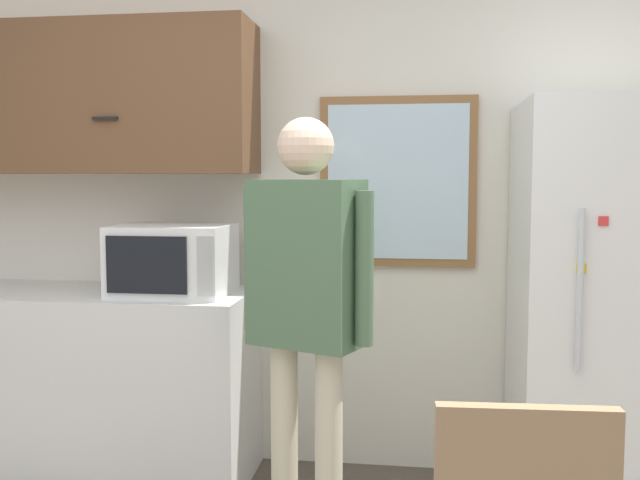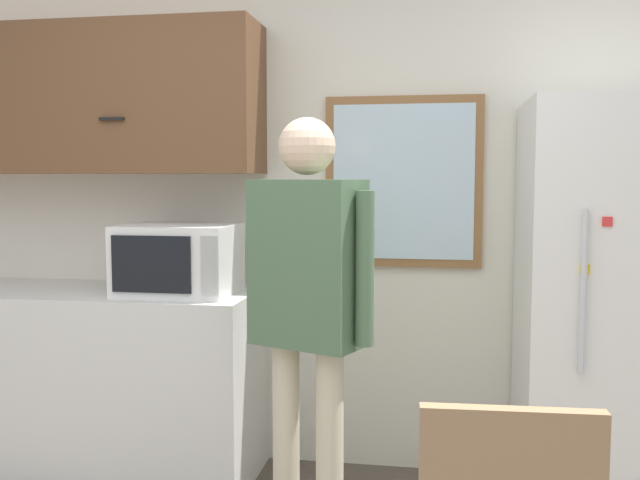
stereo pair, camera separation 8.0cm
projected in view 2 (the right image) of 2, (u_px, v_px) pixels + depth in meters
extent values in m
cube|color=silver|center=(313.00, 199.00, 3.58)|extent=(6.00, 0.06, 2.70)
cube|color=silver|center=(60.00, 380.00, 3.53)|extent=(1.97, 0.62, 0.91)
cube|color=brown|center=(64.00, 101.00, 3.53)|extent=(1.97, 0.38, 0.72)
cube|color=black|center=(111.00, 119.00, 3.28)|extent=(0.12, 0.01, 0.01)
cube|color=white|center=(179.00, 259.00, 3.34)|extent=(0.52, 0.42, 0.32)
cube|color=black|center=(151.00, 264.00, 3.13)|extent=(0.37, 0.01, 0.25)
cube|color=#B2B2B2|center=(209.00, 266.00, 3.09)|extent=(0.07, 0.01, 0.26)
cylinder|color=beige|center=(286.00, 437.00, 2.92)|extent=(0.11, 0.11, 0.79)
cylinder|color=beige|center=(330.00, 447.00, 2.81)|extent=(0.11, 0.11, 0.79)
cube|color=#4C6B4C|center=(307.00, 263.00, 2.80)|extent=(0.49, 0.37, 0.65)
sphere|color=beige|center=(307.00, 146.00, 2.76)|extent=(0.22, 0.22, 0.22)
cylinder|color=#4C6B4C|center=(255.00, 260.00, 2.94)|extent=(0.07, 0.07, 0.59)
cylinder|color=#4C6B4C|center=(365.00, 269.00, 2.67)|extent=(0.07, 0.07, 0.59)
cube|color=white|center=(621.00, 313.00, 3.00)|extent=(0.81, 0.70, 1.78)
cylinder|color=silver|center=(583.00, 292.00, 2.67)|extent=(0.02, 0.02, 0.62)
cube|color=red|center=(607.00, 222.00, 2.64)|extent=(0.04, 0.01, 0.04)
cube|color=yellow|center=(585.00, 269.00, 2.67)|extent=(0.04, 0.01, 0.04)
cube|color=olive|center=(403.00, 182.00, 3.46)|extent=(0.76, 0.04, 0.83)
cube|color=silver|center=(403.00, 182.00, 3.44)|extent=(0.68, 0.01, 0.75)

